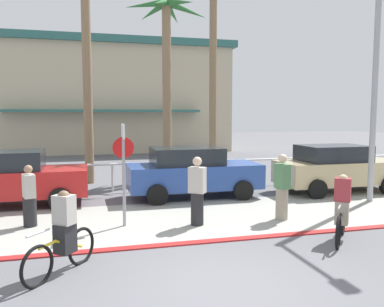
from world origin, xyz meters
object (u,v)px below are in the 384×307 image
at_px(cyclist_yellow_0, 63,234).
at_px(cyclist_black_1, 342,209).
at_px(stop_sign_bike_lane, 123,160).
at_px(pedestrian_2, 282,190).
at_px(car_tan_3, 337,168).
at_px(pedestrian_0, 29,199).
at_px(palm_tree_2, 167,50).
at_px(car_blue_2, 192,172).
at_px(palm_tree_3, 212,30).
at_px(car_red_1, 11,178).
at_px(pedestrian_1, 197,194).
at_px(palm_tree_1, 85,1).
at_px(streetlight_curb, 381,65).

xyz_separation_m(cyclist_yellow_0, cyclist_black_1, (5.90, 0.36, 0.00)).
distance_m(stop_sign_bike_lane, pedestrian_2, 4.20).
height_order(car_tan_3, pedestrian_0, car_tan_3).
distance_m(car_tan_3, cyclist_yellow_0, 10.46).
relative_size(palm_tree_2, car_blue_2, 1.69).
relative_size(palm_tree_3, car_red_1, 2.18).
distance_m(palm_tree_3, car_tan_3, 9.02).
relative_size(palm_tree_2, palm_tree_3, 0.77).
relative_size(palm_tree_3, pedestrian_1, 5.50).
height_order(stop_sign_bike_lane, pedestrian_1, stop_sign_bike_lane).
distance_m(stop_sign_bike_lane, cyclist_yellow_0, 3.12).
relative_size(palm_tree_2, pedestrian_2, 4.22).
xyz_separation_m(car_blue_2, cyclist_yellow_0, (-3.83, -5.60, -0.18)).
bearing_deg(pedestrian_0, stop_sign_bike_lane, -13.69).
distance_m(palm_tree_1, car_tan_3, 11.41).
height_order(streetlight_curb, car_tan_3, streetlight_curb).
height_order(car_red_1, pedestrian_0, car_red_1).
height_order(palm_tree_3, cyclist_black_1, palm_tree_3).
bearing_deg(palm_tree_2, streetlight_curb, -46.44).
relative_size(cyclist_black_1, pedestrian_2, 0.85).
xyz_separation_m(pedestrian_0, pedestrian_2, (6.36, -1.00, 0.11)).
bearing_deg(cyclist_yellow_0, palm_tree_2, 67.96).
bearing_deg(stop_sign_bike_lane, palm_tree_1, 96.82).
xyz_separation_m(palm_tree_2, car_blue_2, (0.16, -3.49, -4.53)).
bearing_deg(car_tan_3, cyclist_yellow_0, -150.38).
xyz_separation_m(stop_sign_bike_lane, pedestrian_2, (4.09, -0.44, -0.86)).
xyz_separation_m(streetlight_curb, palm_tree_1, (-8.68, 6.01, 2.88)).
bearing_deg(car_tan_3, streetlight_curb, -87.09).
xyz_separation_m(streetlight_curb, car_tan_3, (-0.10, 1.88, -3.41)).
height_order(car_tan_3, cyclist_black_1, car_tan_3).
height_order(stop_sign_bike_lane, streetlight_curb, streetlight_curb).
height_order(stop_sign_bike_lane, car_blue_2, stop_sign_bike_lane).
relative_size(car_tan_3, pedestrian_1, 2.52).
bearing_deg(streetlight_curb, car_red_1, 167.45).
bearing_deg(pedestrian_1, car_tan_3, 25.77).
bearing_deg(car_blue_2, pedestrian_1, -102.72).
bearing_deg(cyclist_black_1, palm_tree_2, 104.27).
xyz_separation_m(palm_tree_1, pedestrian_2, (4.88, -7.09, -6.34)).
bearing_deg(palm_tree_2, cyclist_yellow_0, -112.04).
bearing_deg(streetlight_curb, pedestrian_2, -164.20).
height_order(palm_tree_1, car_tan_3, palm_tree_1).
bearing_deg(cyclist_yellow_0, pedestrian_1, 36.33).
bearing_deg(stop_sign_bike_lane, car_tan_3, 17.89).
xyz_separation_m(stop_sign_bike_lane, car_tan_3, (7.79, 2.51, -0.81)).
xyz_separation_m(stop_sign_bike_lane, pedestrian_0, (-2.27, 0.55, -0.97)).
relative_size(palm_tree_1, car_blue_2, 2.24).
distance_m(pedestrian_0, pedestrian_1, 4.16).
bearing_deg(stop_sign_bike_lane, pedestrian_0, 166.31).
xyz_separation_m(palm_tree_2, pedestrian_0, (-4.65, -5.88, -4.69)).
xyz_separation_m(palm_tree_3, pedestrian_2, (-0.97, -9.18, -5.98)).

